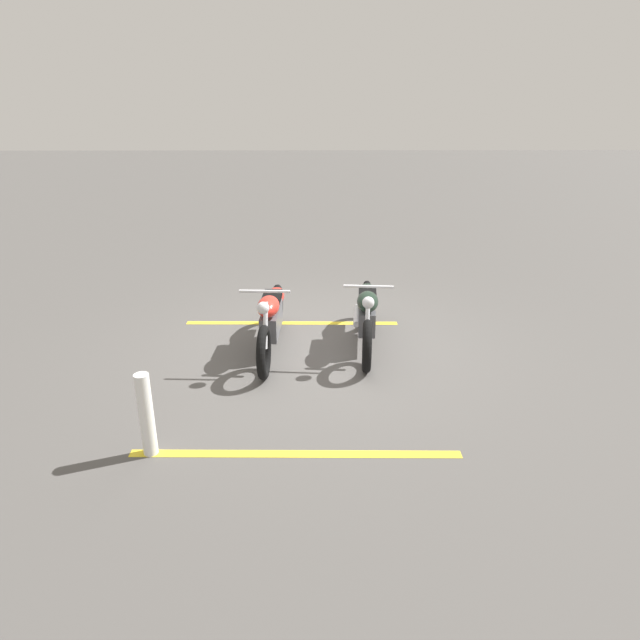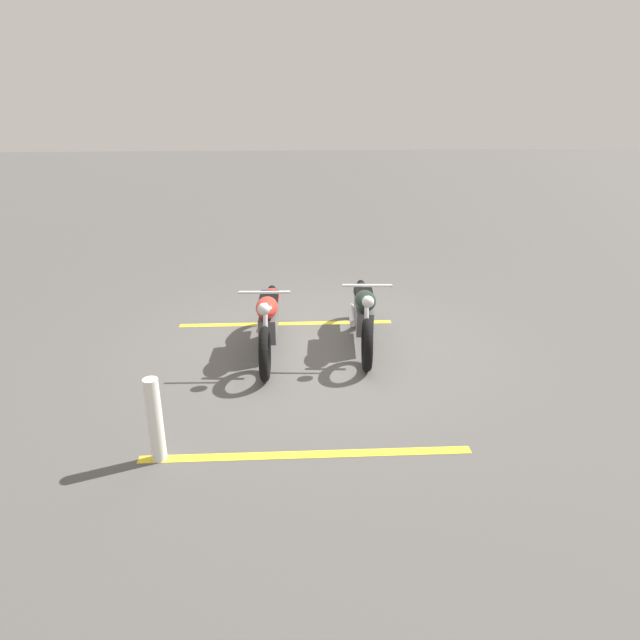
% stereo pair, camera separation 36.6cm
% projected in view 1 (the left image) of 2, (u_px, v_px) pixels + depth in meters
% --- Properties ---
extents(ground_plane, '(60.00, 60.00, 0.00)m').
position_uv_depth(ground_plane, '(319.00, 346.00, 7.73)').
color(ground_plane, '#514F4C').
extents(motorcycle_bright_foreground, '(2.23, 0.62, 1.04)m').
position_uv_depth(motorcycle_bright_foreground, '(271.00, 317.00, 7.47)').
color(motorcycle_bright_foreground, black).
rests_on(motorcycle_bright_foreground, ground).
extents(motorcycle_dark_foreground, '(2.23, 0.62, 1.04)m').
position_uv_depth(motorcycle_dark_foreground, '(367.00, 312.00, 7.64)').
color(motorcycle_dark_foreground, black).
rests_on(motorcycle_dark_foreground, ground).
extents(bollard_post, '(0.14, 0.14, 0.85)m').
position_uv_depth(bollard_post, '(146.00, 415.00, 5.25)').
color(bollard_post, white).
rests_on(bollard_post, ground).
extents(parking_stripe_near, '(0.18, 3.20, 0.01)m').
position_uv_depth(parking_stripe_near, '(292.00, 323.00, 8.50)').
color(parking_stripe_near, yellow).
rests_on(parking_stripe_near, ground).
extents(parking_stripe_mid, '(0.18, 3.20, 0.01)m').
position_uv_depth(parking_stripe_mid, '(295.00, 454.00, 5.39)').
color(parking_stripe_mid, yellow).
rests_on(parking_stripe_mid, ground).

